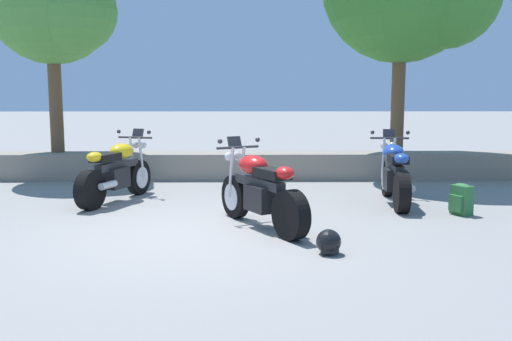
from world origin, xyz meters
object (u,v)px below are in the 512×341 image
object	(u,v)px
motorcycle_red_centre	(260,192)
leafy_tree_far_left	(56,3)
motorcycle_blue_far_right	(394,174)
motorcycle_yellow_near_left	(117,173)
rider_helmet	(329,242)
rider_backpack	(461,199)

from	to	relation	value
motorcycle_red_centre	leafy_tree_far_left	size ratio (longest dim) A/B	0.41
motorcycle_red_centre	motorcycle_blue_far_right	size ratio (longest dim) A/B	0.91
motorcycle_yellow_near_left	rider_helmet	bearing A→B (deg)	-45.83
motorcycle_yellow_near_left	rider_helmet	distance (m)	4.44
motorcycle_red_centre	motorcycle_blue_far_right	bearing A→B (deg)	36.46
motorcycle_yellow_near_left	motorcycle_blue_far_right	size ratio (longest dim) A/B	0.97
motorcycle_blue_far_right	rider_backpack	bearing A→B (deg)	-49.17
motorcycle_red_centre	rider_backpack	distance (m)	3.11
leafy_tree_far_left	rider_backpack	bearing A→B (deg)	-28.53
rider_helmet	leafy_tree_far_left	xyz separation A→B (m)	(-4.90, 5.93, 3.53)
motorcycle_yellow_near_left	motorcycle_red_centre	bearing A→B (deg)	-38.91
motorcycle_yellow_near_left	rider_backpack	xyz separation A→B (m)	(5.35, -1.14, -0.24)
motorcycle_yellow_near_left	leafy_tree_far_left	bearing A→B (deg)	123.34
motorcycle_yellow_near_left	motorcycle_red_centre	xyz separation A→B (m)	(2.35, -1.90, 0.00)
rider_helmet	motorcycle_yellow_near_left	bearing A→B (deg)	134.17
motorcycle_blue_far_right	leafy_tree_far_left	xyz separation A→B (m)	(-6.39, 3.00, 3.19)
rider_backpack	leafy_tree_far_left	bearing A→B (deg)	151.47
rider_backpack	leafy_tree_far_left	world-z (taller)	leafy_tree_far_left
motorcycle_red_centre	leafy_tree_far_left	xyz separation A→B (m)	(-4.16, 4.65, 3.19)
rider_backpack	rider_helmet	bearing A→B (deg)	-137.96
motorcycle_blue_far_right	rider_helmet	world-z (taller)	motorcycle_blue_far_right
rider_backpack	motorcycle_red_centre	bearing A→B (deg)	-165.82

